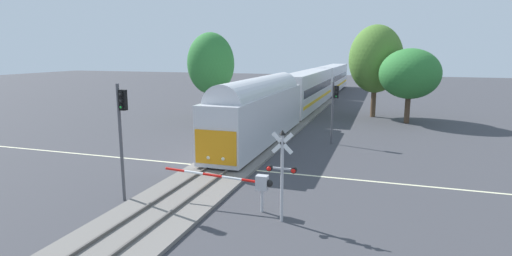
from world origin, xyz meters
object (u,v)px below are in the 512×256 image
(crossing_gate_near, at_px, (250,182))
(crossing_gate_far, at_px, (210,126))
(oak_far_right, at_px, (410,74))
(commuter_train, at_px, (310,88))
(elm_centre_background, at_px, (376,59))
(oak_behind_train, at_px, (211,64))
(traffic_signal_far_side, at_px, (334,103))
(crossing_signal_mast, at_px, (282,167))
(traffic_signal_median, at_px, (122,124))

(crossing_gate_near, bearing_deg, crossing_gate_far, 121.76)
(crossing_gate_near, xyz_separation_m, oak_far_right, (8.16, 27.83, 3.80))
(commuter_train, xyz_separation_m, elm_centre_background, (8.48, -5.32, 3.93))
(elm_centre_background, xyz_separation_m, oak_behind_train, (-16.89, -8.06, -0.44))
(traffic_signal_far_side, bearing_deg, crossing_signal_mast, -90.75)
(commuter_train, bearing_deg, crossing_signal_mast, -81.36)
(crossing_signal_mast, distance_m, traffic_signal_median, 8.30)
(oak_behind_train, bearing_deg, traffic_signal_median, -76.10)
(crossing_gate_far, height_order, traffic_signal_far_side, traffic_signal_far_side)
(crossing_gate_near, bearing_deg, elm_centre_background, 81.65)
(crossing_signal_mast, height_order, traffic_signal_far_side, traffic_signal_far_side)
(crossing_gate_near, bearing_deg, crossing_signal_mast, -24.35)
(crossing_gate_near, relative_size, oak_far_right, 0.72)
(traffic_signal_median, bearing_deg, oak_behind_train, 103.90)
(crossing_gate_near, bearing_deg, oak_behind_train, 118.08)
(traffic_signal_median, bearing_deg, elm_centre_background, 71.00)
(commuter_train, relative_size, crossing_signal_mast, 16.08)
(crossing_gate_near, xyz_separation_m, traffic_signal_median, (-6.42, -0.77, 2.58))
(commuter_train, distance_m, crossing_signal_mast, 37.69)
(commuter_train, bearing_deg, elm_centre_background, -32.10)
(crossing_gate_far, bearing_deg, elm_centre_background, 56.04)
(crossing_gate_far, height_order, elm_centre_background, elm_centre_background)
(commuter_train, height_order, traffic_signal_far_side, commuter_train)
(commuter_train, relative_size, traffic_signal_median, 11.26)
(oak_far_right, bearing_deg, crossing_gate_near, -106.34)
(crossing_signal_mast, bearing_deg, traffic_signal_median, 179.81)
(commuter_train, height_order, crossing_signal_mast, commuter_train)
(traffic_signal_far_side, relative_size, oak_far_right, 0.65)
(commuter_train, distance_m, oak_behind_train, 16.18)
(crossing_gate_near, height_order, crossing_signal_mast, crossing_signal_mast)
(traffic_signal_median, xyz_separation_m, traffic_signal_far_side, (8.38, 16.26, -0.58))
(crossing_signal_mast, relative_size, elm_centre_background, 0.40)
(elm_centre_background, bearing_deg, oak_far_right, -42.76)
(commuter_train, relative_size, crossing_gate_far, 12.29)
(traffic_signal_far_side, distance_m, oak_behind_train, 16.43)
(commuter_train, relative_size, crossing_gate_near, 11.89)
(crossing_signal_mast, height_order, crossing_gate_far, crossing_signal_mast)
(crossing_signal_mast, distance_m, elm_centre_background, 32.33)
(crossing_gate_near, distance_m, oak_behind_train, 26.61)
(commuter_train, xyz_separation_m, crossing_gate_far, (-3.95, -23.77, -1.30))
(traffic_signal_median, distance_m, elm_centre_background, 33.86)
(elm_centre_background, bearing_deg, commuter_train, 147.90)
(traffic_signal_median, relative_size, traffic_signal_far_side, 1.17)
(traffic_signal_far_side, distance_m, elm_centre_background, 16.20)
(commuter_train, distance_m, crossing_gate_far, 24.14)
(oak_far_right, bearing_deg, oak_behind_train, -166.97)
(traffic_signal_far_side, bearing_deg, traffic_signal_median, -117.28)
(crossing_signal_mast, relative_size, oak_behind_train, 0.44)
(crossing_gate_far, bearing_deg, traffic_signal_median, -83.89)
(crossing_gate_near, relative_size, traffic_signal_far_side, 1.11)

